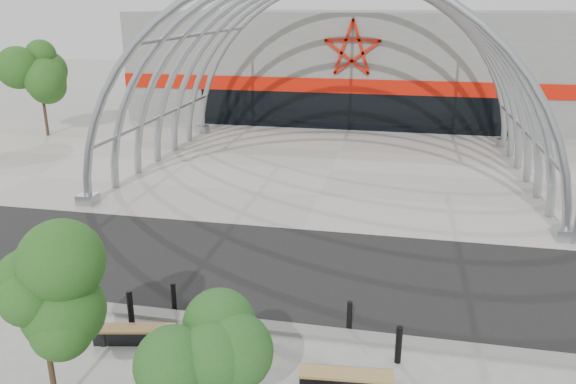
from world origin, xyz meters
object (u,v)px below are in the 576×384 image
object	(u,v)px
bench_0	(134,335)
bollard_2	(214,329)
street_tree_0	(39,294)
street_tree_1	(206,335)
bench_1	(346,381)

from	to	relation	value
bench_0	bollard_2	distance (m)	2.15
street_tree_0	street_tree_1	size ratio (longest dim) A/B	1.08
street_tree_1	bench_1	size ratio (longest dim) A/B	1.66
bollard_2	street_tree_0	bearing A→B (deg)	-130.22
bench_1	street_tree_1	bearing A→B (deg)	-135.88
street_tree_0	bench_0	bearing A→B (deg)	79.13
bench_0	bollard_2	xyz separation A→B (m)	(2.11, 0.36, 0.22)
street_tree_0	bench_1	xyz separation A→B (m)	(6.27, 1.94, -2.67)
bench_0	street_tree_1	bearing A→B (deg)	-44.66
street_tree_0	street_tree_1	world-z (taller)	street_tree_0
bench_1	bollard_2	distance (m)	3.82
street_tree_0	bench_0	size ratio (longest dim) A/B	1.83
street_tree_0	bench_0	world-z (taller)	street_tree_0
bench_1	bollard_2	bearing A→B (deg)	162.04
street_tree_0	bench_1	size ratio (longest dim) A/B	1.79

